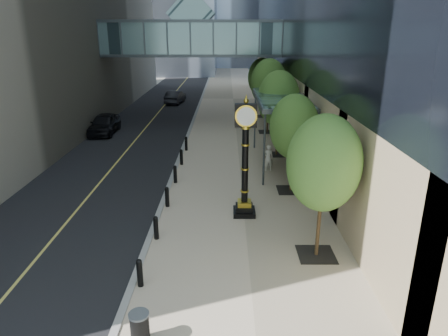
{
  "coord_description": "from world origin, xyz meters",
  "views": [
    {
      "loc": [
        0.17,
        -10.34,
        8.16
      ],
      "look_at": [
        0.06,
        6.47,
        2.36
      ],
      "focal_mm": 32.0,
      "sensor_mm": 36.0,
      "label": 1
    }
  ],
  "objects": [
    {
      "name": "skywalk",
      "position": [
        -3.0,
        28.0,
        7.71
      ],
      "size": [
        17.0,
        4.2,
        5.8
      ],
      "color": "#44636D",
      "rests_on": "ground"
    },
    {
      "name": "road",
      "position": [
        -7.0,
        40.0,
        0.01
      ],
      "size": [
        8.0,
        180.0,
        0.02
      ],
      "primitive_type": "cube",
      "color": "black",
      "rests_on": "ground"
    },
    {
      "name": "pedestrian",
      "position": [
        2.7,
        12.69,
        0.88
      ],
      "size": [
        0.65,
        0.48,
        1.63
      ],
      "primitive_type": "imported",
      "rotation": [
        0.0,
        0.0,
        3.3
      ],
      "color": "beige",
      "rests_on": "sidewalk"
    },
    {
      "name": "street_trees",
      "position": [
        3.6,
        16.9,
        3.87
      ],
      "size": [
        2.94,
        28.7,
        6.03
      ],
      "color": "black",
      "rests_on": "sidewalk"
    },
    {
      "name": "entrance_canopy",
      "position": [
        3.48,
        14.0,
        4.19
      ],
      "size": [
        3.0,
        8.0,
        4.38
      ],
      "color": "#383F44",
      "rests_on": "ground"
    },
    {
      "name": "street_clock",
      "position": [
        1.0,
        6.54,
        2.4
      ],
      "size": [
        1.02,
        1.02,
        5.39
      ],
      "rotation": [
        0.0,
        0.0,
        -0.01
      ],
      "color": "black",
      "rests_on": "sidewalk"
    },
    {
      "name": "curb",
      "position": [
        -3.0,
        40.0,
        0.04
      ],
      "size": [
        0.25,
        180.0,
        0.07
      ],
      "primitive_type": "cube",
      "color": "gray",
      "rests_on": "ground"
    },
    {
      "name": "bollard_row",
      "position": [
        -2.7,
        9.0,
        0.51
      ],
      "size": [
        0.2,
        16.2,
        0.9
      ],
      "color": "black",
      "rests_on": "sidewalk"
    },
    {
      "name": "car_far",
      "position": [
        -5.88,
        36.79,
        0.76
      ],
      "size": [
        2.15,
        4.65,
        1.48
      ],
      "primitive_type": "imported",
      "rotation": [
        0.0,
        0.0,
        3.01
      ],
      "color": "black",
      "rests_on": "road"
    },
    {
      "name": "sidewalk",
      "position": [
        1.0,
        40.0,
        0.03
      ],
      "size": [
        8.0,
        180.0,
        0.06
      ],
      "primitive_type": "cube",
      "color": "#BBA990",
      "rests_on": "ground"
    },
    {
      "name": "ground",
      "position": [
        0.0,
        0.0,
        0.0
      ],
      "size": [
        320.0,
        320.0,
        0.0
      ],
      "primitive_type": "plane",
      "color": "gray",
      "rests_on": "ground"
    },
    {
      "name": "trash_bin",
      "position": [
        -2.17,
        -1.58,
        0.51
      ],
      "size": [
        0.53,
        0.53,
        0.9
      ],
      "primitive_type": "cylinder",
      "rotation": [
        0.0,
        0.0,
        0.01
      ],
      "color": "black",
      "rests_on": "sidewalk"
    },
    {
      "name": "car_near",
      "position": [
        -10.0,
        22.14,
        0.84
      ],
      "size": [
        2.01,
        4.84,
        1.64
      ],
      "primitive_type": "imported",
      "rotation": [
        0.0,
        0.0,
        0.02
      ],
      "color": "black",
      "rests_on": "road"
    }
  ]
}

